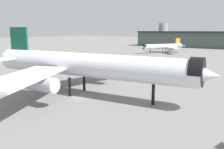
{
  "coord_description": "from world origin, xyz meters",
  "views": [
    {
      "loc": [
        39.43,
        -38.36,
        15.86
      ],
      "look_at": [
        6.45,
        4.69,
        5.74
      ],
      "focal_mm": 38.42,
      "sensor_mm": 36.0,
      "label": 1
    }
  ],
  "objects_px": {
    "airliner_far_taxiway": "(163,47)",
    "service_truck_front": "(139,68)",
    "traffic_cone_near_nose": "(167,74)",
    "airliner_near_gate": "(84,65)"
  },
  "relations": [
    {
      "from": "airliner_far_taxiway",
      "to": "traffic_cone_near_nose",
      "type": "bearing_deg",
      "value": 54.81
    },
    {
      "from": "airliner_near_gate",
      "to": "traffic_cone_near_nose",
      "type": "height_order",
      "value": "airliner_near_gate"
    },
    {
      "from": "airliner_near_gate",
      "to": "traffic_cone_near_nose",
      "type": "bearing_deg",
      "value": 72.74
    },
    {
      "from": "traffic_cone_near_nose",
      "to": "airliner_far_taxiway",
      "type": "bearing_deg",
      "value": 116.6
    },
    {
      "from": "airliner_near_gate",
      "to": "service_truck_front",
      "type": "height_order",
      "value": "airliner_near_gate"
    },
    {
      "from": "service_truck_front",
      "to": "traffic_cone_near_nose",
      "type": "xyz_separation_m",
      "value": [
        11.45,
        -0.46,
        -1.21
      ]
    },
    {
      "from": "traffic_cone_near_nose",
      "to": "airliner_near_gate",
      "type": "bearing_deg",
      "value": -98.31
    },
    {
      "from": "airliner_near_gate",
      "to": "traffic_cone_near_nose",
      "type": "distance_m",
      "value": 37.11
    },
    {
      "from": "airliner_far_taxiway",
      "to": "service_truck_front",
      "type": "relative_size",
      "value": 5.8
    },
    {
      "from": "service_truck_front",
      "to": "traffic_cone_near_nose",
      "type": "relative_size",
      "value": 7.43
    }
  ]
}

